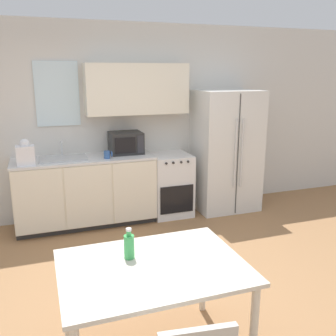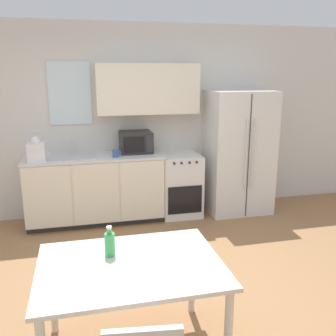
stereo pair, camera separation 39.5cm
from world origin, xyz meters
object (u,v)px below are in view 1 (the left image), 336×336
refrigerator (226,151)px  coffee_mug (108,155)px  drink_bottle (129,246)px  oven_range (170,184)px  microwave (126,143)px  dining_table (153,277)px

refrigerator → coffee_mug: bearing=-176.2°
drink_bottle → refrigerator: bearing=50.1°
oven_range → refrigerator: bearing=-2.8°
drink_bottle → coffee_mug: bearing=83.0°
microwave → coffee_mug: microwave is taller
microwave → coffee_mug: bearing=-141.0°
microwave → drink_bottle: bearing=-102.8°
coffee_mug → drink_bottle: (-0.29, -2.37, -0.15)m
oven_range → refrigerator: 0.99m
refrigerator → drink_bottle: 3.25m
oven_range → coffee_mug: size_ratio=8.14×
oven_range → dining_table: 2.91m
dining_table → drink_bottle: bearing=129.3°
oven_range → drink_bottle: drink_bottle is taller
coffee_mug → dining_table: 2.56m
coffee_mug → dining_table: (-0.16, -2.53, -0.33)m
microwave → drink_bottle: size_ratio=1.91×
oven_range → microwave: microwave is taller
oven_range → refrigerator: refrigerator is taller
oven_range → drink_bottle: (-1.21, -2.54, 0.40)m
refrigerator → drink_bottle: (-2.09, -2.50, -0.05)m
oven_range → drink_bottle: size_ratio=3.92×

